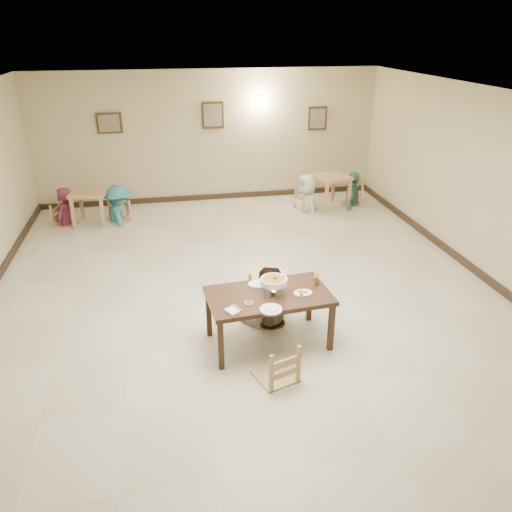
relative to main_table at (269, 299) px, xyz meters
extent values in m
plane|color=beige|center=(-0.06, 1.23, -0.65)|extent=(10.00, 10.00, 0.00)
plane|color=white|center=(-0.06, 1.23, 2.35)|extent=(10.00, 10.00, 0.00)
plane|color=beige|center=(-0.06, 6.23, 0.85)|extent=(10.00, 0.00, 10.00)
plane|color=beige|center=(-0.06, -3.77, 0.85)|extent=(10.00, 0.00, 10.00)
plane|color=beige|center=(3.94, 1.23, 0.85)|extent=(0.00, 10.00, 10.00)
cube|color=#2F2116|center=(-0.06, 6.20, -0.59)|extent=(8.00, 0.06, 0.12)
cube|color=#2F2116|center=(3.91, 1.23, -0.59)|extent=(0.06, 10.00, 0.12)
cube|color=#3A2713|center=(-2.26, 6.19, 1.25)|extent=(0.55, 0.03, 0.45)
cube|color=gray|center=(-2.26, 6.17, 1.25)|extent=(0.45, 0.01, 0.37)
cube|color=#3A2713|center=(0.04, 6.19, 1.35)|extent=(0.50, 0.03, 0.60)
cube|color=gray|center=(0.04, 6.17, 1.35)|extent=(0.41, 0.01, 0.49)
cube|color=#3A2713|center=(2.54, 6.19, 1.20)|extent=(0.45, 0.03, 0.55)
cube|color=gray|center=(2.54, 6.17, 1.20)|extent=(0.37, 0.01, 0.45)
cube|color=#FFD88C|center=(1.14, 6.19, 1.65)|extent=(0.16, 0.05, 0.22)
cube|color=#3A2213|center=(0.00, 0.00, 0.05)|extent=(1.64, 1.01, 0.06)
cube|color=#3A2213|center=(-0.69, -0.44, -0.32)|extent=(0.07, 0.07, 0.67)
cube|color=#3A2213|center=(0.75, -0.32, -0.32)|extent=(0.07, 0.07, 0.67)
cube|color=#3A2213|center=(-0.75, 0.32, -0.32)|extent=(0.07, 0.07, 0.67)
cube|color=#3A2213|center=(0.69, 0.44, -0.32)|extent=(0.07, 0.07, 0.67)
cube|color=tan|center=(0.11, 0.68, -0.16)|extent=(0.50, 0.50, 0.05)
cube|color=tan|center=(-0.07, -0.74, -0.22)|extent=(0.45, 0.45, 0.05)
imported|color=gray|center=(0.09, 0.55, 0.18)|extent=(0.83, 0.65, 1.66)
torus|color=silver|center=(0.06, -0.01, 0.22)|extent=(0.27, 0.27, 0.01)
cylinder|color=silver|center=(0.06, -0.01, 0.10)|extent=(0.07, 0.07, 0.04)
cone|color=#FFA526|center=(0.06, -0.01, 0.15)|extent=(0.04, 0.04, 0.06)
cylinder|color=white|center=(0.06, -0.01, 0.26)|extent=(0.34, 0.34, 0.08)
cylinder|color=#B56117|center=(0.06, -0.01, 0.30)|extent=(0.30, 0.30, 0.02)
sphere|color=#2D7223|center=(0.07, -0.02, 0.32)|extent=(0.05, 0.05, 0.05)
cylinder|color=silver|center=(0.19, 0.06, 0.33)|extent=(0.16, 0.10, 0.11)
cylinder|color=silver|center=(0.17, 0.05, 0.15)|extent=(0.01, 0.01, 0.15)
cylinder|color=silver|center=(-0.04, 0.05, 0.15)|extent=(0.01, 0.01, 0.15)
cylinder|color=silver|center=(0.06, -0.13, 0.15)|extent=(0.01, 0.01, 0.15)
cylinder|color=white|center=(-0.07, 0.27, 0.09)|extent=(0.30, 0.30, 0.02)
ellipsoid|color=white|center=(-0.07, 0.27, 0.10)|extent=(0.19, 0.16, 0.07)
cylinder|color=white|center=(-0.06, -0.40, 0.09)|extent=(0.27, 0.27, 0.02)
ellipsoid|color=white|center=(-0.06, -0.40, 0.10)|extent=(0.18, 0.15, 0.06)
cylinder|color=white|center=(0.43, -0.08, 0.09)|extent=(0.24, 0.24, 0.02)
sphere|color=#2D7223|center=(0.39, -0.15, 0.11)|extent=(0.04, 0.04, 0.04)
cylinder|color=white|center=(-0.30, -0.19, 0.09)|extent=(0.10, 0.10, 0.02)
cylinder|color=#B01304|center=(-0.30, -0.19, 0.10)|extent=(0.08, 0.08, 0.01)
cube|color=white|center=(-0.53, -0.36, 0.10)|extent=(0.19, 0.20, 0.03)
cube|color=silver|center=(-0.48, -0.28, 0.09)|extent=(0.09, 0.17, 0.01)
cube|color=silver|center=(-0.45, -0.28, 0.09)|extent=(0.09, 0.17, 0.01)
cylinder|color=white|center=(0.67, 0.14, 0.15)|extent=(0.07, 0.07, 0.14)
cylinder|color=orange|center=(0.67, 0.14, 0.14)|extent=(0.06, 0.06, 0.10)
cube|color=tan|center=(-2.73, 5.04, 0.04)|extent=(0.83, 0.83, 0.06)
cube|color=tan|center=(-3.08, 4.79, -0.32)|extent=(0.07, 0.07, 0.66)
cube|color=tan|center=(-2.48, 4.70, -0.32)|extent=(0.07, 0.07, 0.66)
cube|color=tan|center=(-2.98, 5.39, -0.32)|extent=(0.07, 0.07, 0.66)
cube|color=tan|center=(-2.39, 5.29, -0.32)|extent=(0.07, 0.07, 0.66)
cube|color=tan|center=(2.57, 5.09, 0.06)|extent=(0.93, 0.93, 0.06)
cube|color=tan|center=(2.36, 4.70, -0.31)|extent=(0.07, 0.07, 0.69)
cube|color=tan|center=(2.96, 4.88, -0.31)|extent=(0.07, 0.07, 0.69)
cube|color=tan|center=(2.19, 5.30, -0.31)|extent=(0.07, 0.07, 0.69)
cube|color=tan|center=(2.79, 5.48, -0.31)|extent=(0.07, 0.07, 0.69)
cube|color=tan|center=(-3.29, 5.04, -0.23)|extent=(0.43, 0.43, 0.05)
cube|color=tan|center=(-2.18, 5.08, -0.23)|extent=(0.43, 0.43, 0.05)
cube|color=tan|center=(2.00, 5.06, -0.25)|extent=(0.41, 0.41, 0.04)
cube|color=tan|center=(3.15, 5.13, -0.20)|extent=(0.47, 0.47, 0.05)
imported|color=#5E1D35|center=(-3.29, 5.04, 0.17)|extent=(0.54, 0.69, 1.65)
imported|color=teal|center=(-2.18, 5.08, 0.14)|extent=(0.89, 1.17, 1.60)
imported|color=silver|center=(2.00, 5.06, 0.16)|extent=(0.70, 0.90, 1.62)
imported|color=#4C8E7B|center=(3.15, 5.13, 0.15)|extent=(0.79, 1.01, 1.60)
camera|label=1|loc=(-1.24, -5.45, 3.20)|focal=35.00mm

